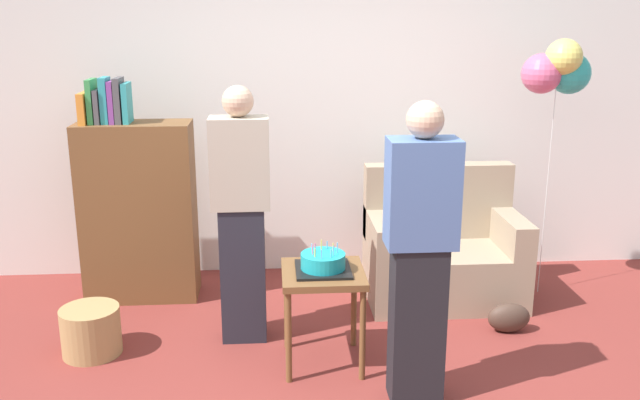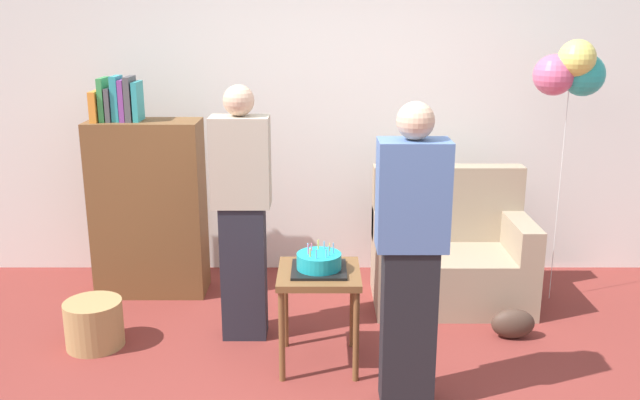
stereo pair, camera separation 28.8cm
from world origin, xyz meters
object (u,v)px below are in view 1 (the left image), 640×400
Objects in this scene: person_blowing_candles at (241,215)px; couch at (442,253)px; side_table at (323,285)px; bookshelf at (138,208)px; handbag at (509,318)px; person_holding_cake at (420,254)px; birthday_cake at (323,263)px; wicker_basket at (91,331)px; balloon_bunch at (558,69)px.

couch is at bearing 43.21° from person_blowing_candles.
side_table is (-0.95, -0.94, 0.16)m from couch.
handbag is at bearing -17.18° from bookshelf.
bookshelf is 2.31m from person_holding_cake.
birthday_cake is 0.89× the size of wicker_basket.
balloon_bunch reaches higher than person_holding_cake.
balloon_bunch reaches higher than wicker_basket.
couch is at bearing -4.20° from bookshelf.
side_table is 0.36× the size of person_blowing_candles.
person_holding_cake is at bearing -131.78° from balloon_bunch.
birthday_cake is at bearing -150.53° from balloon_bunch.
wicker_basket is 0.19× the size of balloon_bunch.
birthday_cake is 0.17× the size of balloon_bunch.
couch reaches higher than wicker_basket.
side_table is at bearing -8.64° from wicker_basket.
balloon_bunch is at bearing 36.73° from person_blowing_candles.
side_table is 0.69m from person_blowing_candles.
person_blowing_candles is (-1.43, -0.57, 0.49)m from couch.
side_table is (1.26, -1.10, -0.18)m from bookshelf.
wicker_basket is at bearing -149.01° from person_blowing_candles.
couch is 1.37m from birthday_cake.
person_holding_cake is (0.95, -0.79, 0.00)m from person_blowing_candles.
birthday_cake is 1.40m from handbag.
wicker_basket is 3.55m from balloon_bunch.
side_table is 2.28m from balloon_bunch.
person_holding_cake reaches higher than side_table.
couch is at bearing 17.01° from wicker_basket.
birthday_cake is (-0.95, -0.94, 0.30)m from couch.
person_blowing_candles is 1.88m from handbag.
balloon_bunch reaches higher than handbag.
balloon_bunch is (0.45, 0.64, 1.56)m from handbag.
handbag is 0.15× the size of balloon_bunch.
couch is 3.06× the size of wicker_basket.
person_blowing_candles is 1.24m from person_holding_cake.
side_table reaches higher than wicker_basket.
birthday_cake is (1.26, -1.10, -0.04)m from bookshelf.
bookshelf is at bearing 158.38° from person_blowing_candles.
person_blowing_candles is at bearing 142.35° from birthday_cake.
couch is 1.52m from person_holding_cake.
couch is 0.67× the size of person_holding_cake.
balloon_bunch is at bearing 54.75° from handbag.
birthday_cake is 0.66m from person_holding_cake.
person_blowing_candles is at bearing 178.43° from handbag.
person_holding_cake is (0.47, -0.42, 0.19)m from birthday_cake.
handbag is at bearing 2.32° from wicker_basket.
bookshelf is 1.67m from birthday_cake.
wicker_basket is at bearing 171.36° from side_table.
side_table reaches higher than handbag.
birthday_cake is at bearing -16.11° from person_blowing_candles.
person_blowing_candles is 1.17m from wicker_basket.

